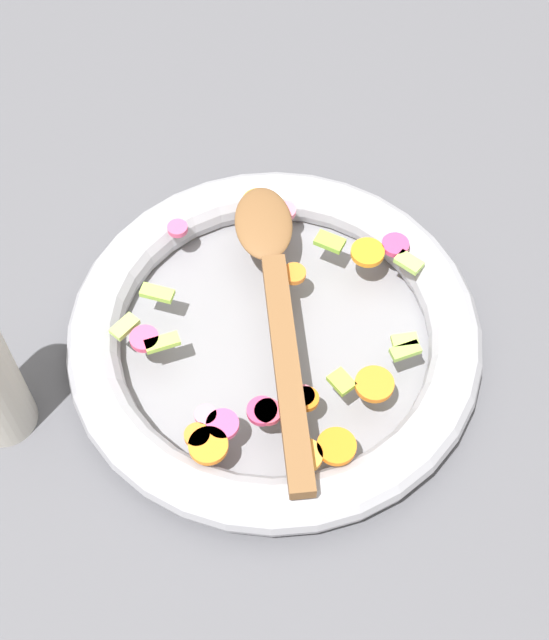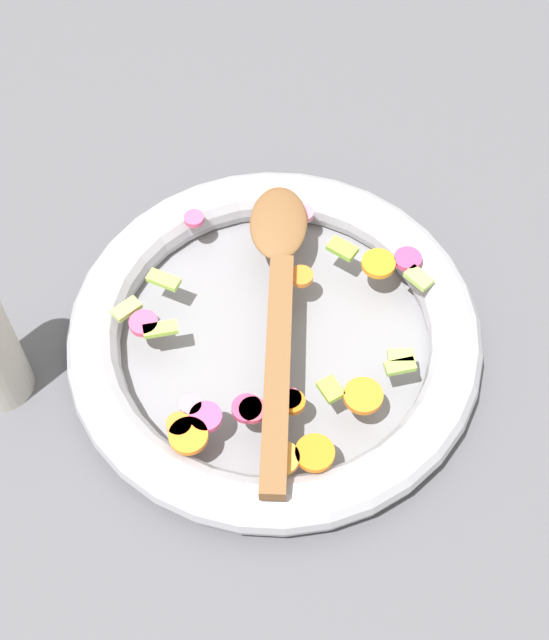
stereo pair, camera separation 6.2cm
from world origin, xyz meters
name	(u,v)px [view 2 (the right image)]	position (x,y,z in m)	size (l,w,h in m)	color
ground_plane	(274,348)	(0.00, 0.00, 0.00)	(4.00, 4.00, 0.00)	#4C4C51
skillet	(274,336)	(0.00, 0.00, 0.02)	(0.39, 0.39, 0.05)	slate
chopped_vegetables	(279,345)	(0.00, -0.03, 0.05)	(0.30, 0.31, 0.01)	orange
wooden_spoon	(275,293)	(0.00, 0.02, 0.06)	(0.07, 0.33, 0.01)	brown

